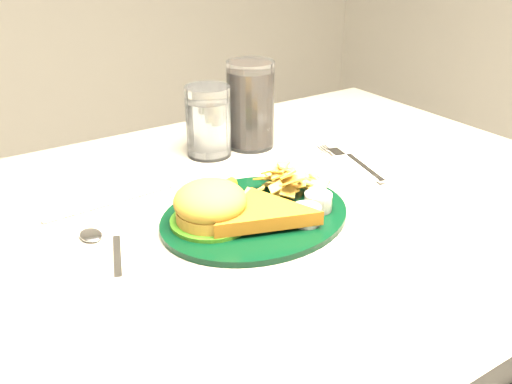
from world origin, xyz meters
TOP-DOWN VIEW (x-y plane):
  - dinner_plate at (0.02, -0.03)m, footprint 0.30×0.26m
  - water_glass at (0.08, 0.21)m, footprint 0.09×0.09m
  - cola_glass at (0.17, 0.21)m, footprint 0.10×0.10m
  - fork_napkin at (0.27, 0.02)m, footprint 0.15×0.18m
  - spoon at (-0.18, -0.02)m, footprint 0.08×0.14m
  - wrapped_straw at (-0.12, 0.13)m, footprint 0.22×0.09m

SIDE VIEW (x-z plane):
  - wrapped_straw at x=-0.12m, z-range 0.75..0.76m
  - spoon at x=-0.18m, z-range 0.75..0.76m
  - fork_napkin at x=0.27m, z-range 0.75..0.76m
  - dinner_plate at x=0.02m, z-range 0.75..0.81m
  - water_glass at x=0.08m, z-range 0.75..0.87m
  - cola_glass at x=0.17m, z-range 0.75..0.91m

